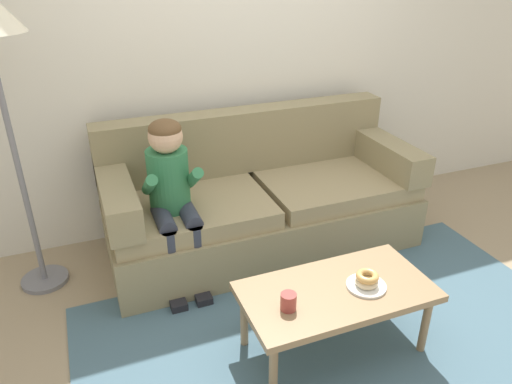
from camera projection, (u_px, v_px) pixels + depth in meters
ground at (317, 310)px, 2.99m from camera, size 10.00×10.00×0.00m
wall_back at (238, 41)px, 3.53m from camera, size 8.00×0.10×2.80m
area_rug at (338, 336)px, 2.78m from camera, size 2.90×1.63×0.01m
couch at (260, 202)px, 3.53m from camera, size 2.20×0.90×0.96m
coffee_table at (336, 295)px, 2.54m from camera, size 1.01×0.52×0.41m
person_child at (172, 189)px, 2.99m from camera, size 0.34×0.58×1.10m
plate at (366, 286)px, 2.54m from camera, size 0.21×0.21×0.01m
donut at (367, 282)px, 2.52m from camera, size 0.14×0.14×0.04m
donut_second at (367, 276)px, 2.51m from camera, size 0.12×0.12×0.04m
mug at (288, 302)px, 2.36m from camera, size 0.08×0.08×0.09m
toy_controller at (381, 295)px, 3.08m from camera, size 0.23×0.09×0.05m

